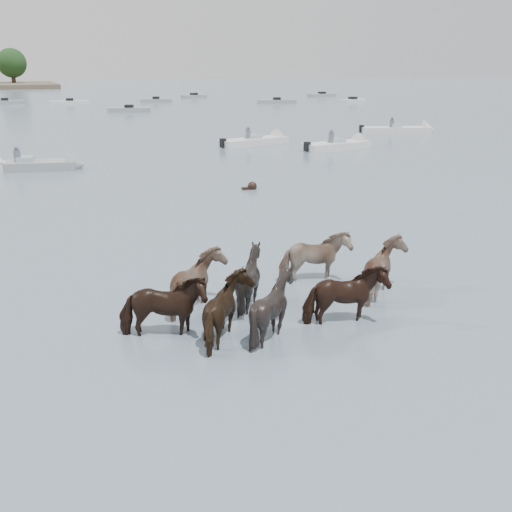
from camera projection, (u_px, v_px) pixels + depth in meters
name	position (u px, v px, depth m)	size (l,w,h in m)	color
ground	(218.00, 362.00, 11.33)	(400.00, 400.00, 0.00)	#4D5E6F
pony_herd	(274.00, 290.00, 13.33)	(7.63, 3.81, 1.61)	black
swimming_pony	(251.00, 187.00, 26.88)	(0.72, 0.44, 0.44)	black
motorboat_b	(41.00, 165.00, 31.78)	(5.93, 2.85, 1.92)	gray
motorboat_c	(262.00, 141.00, 41.89)	(5.93, 2.99, 1.92)	silver
motorboat_d	(345.00, 145.00, 39.69)	(5.49, 2.29, 1.92)	silver
motorboat_e	(405.00, 130.00, 48.80)	(6.37, 3.65, 1.92)	silver
distant_flotilla	(26.00, 105.00, 77.41)	(105.17, 28.06, 0.93)	gray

